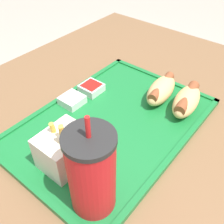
% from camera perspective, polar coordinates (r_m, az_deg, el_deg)
% --- Properties ---
extents(dining_table, '(1.00, 0.88, 0.77)m').
position_cam_1_polar(dining_table, '(0.93, 2.61, -18.89)').
color(dining_table, brown).
rests_on(dining_table, ground_plane).
extents(food_tray, '(0.45, 0.32, 0.01)m').
position_cam_1_polar(food_tray, '(0.60, -0.00, -2.51)').
color(food_tray, '#197233').
rests_on(food_tray, dining_table).
extents(soda_cup, '(0.08, 0.08, 0.19)m').
position_cam_1_polar(soda_cup, '(0.41, -4.44, -12.98)').
color(soda_cup, red).
rests_on(soda_cup, food_tray).
extents(hot_dog_far, '(0.13, 0.07, 0.05)m').
position_cam_1_polar(hot_dog_far, '(0.63, 15.91, 2.44)').
color(hot_dog_far, '#DBB270').
rests_on(hot_dog_far, food_tray).
extents(hot_dog_near, '(0.13, 0.07, 0.05)m').
position_cam_1_polar(hot_dog_near, '(0.65, 10.64, 4.81)').
color(hot_dog_near, '#DBB270').
rests_on(hot_dog_near, food_tray).
extents(fries_carton, '(0.09, 0.07, 0.12)m').
position_cam_1_polar(fries_carton, '(0.50, -10.42, -7.90)').
color(fries_carton, silver).
rests_on(fries_carton, food_tray).
extents(sauce_cup_mayo, '(0.05, 0.05, 0.02)m').
position_cam_1_polar(sauce_cup_mayo, '(0.64, -8.69, 2.62)').
color(sauce_cup_mayo, silver).
rests_on(sauce_cup_mayo, food_tray).
extents(sauce_cup_ketchup, '(0.05, 0.05, 0.02)m').
position_cam_1_polar(sauce_cup_ketchup, '(0.68, -4.50, 5.26)').
color(sauce_cup_ketchup, silver).
rests_on(sauce_cup_ketchup, food_tray).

